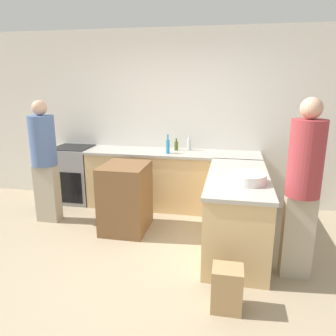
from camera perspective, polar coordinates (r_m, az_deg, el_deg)
name	(u,v)px	position (r m, az deg, el deg)	size (l,w,h in m)	color
ground_plane	(141,270)	(3.63, -4.81, -17.29)	(14.00, 14.00, 0.00)	tan
wall_back	(176,119)	(5.20, 1.42, 8.53)	(8.00, 0.06, 2.70)	white
counter_back	(172,180)	(5.07, 0.73, -2.08)	(2.63, 0.63, 0.89)	#D6B27A
counter_peninsula	(236,212)	(3.95, 11.80, -7.48)	(0.69, 1.66, 0.89)	#D6B27A
range_oven	(75,174)	(5.58, -15.96, -1.02)	(0.62, 0.60, 0.90)	#99999E
island_table	(126,198)	(4.35, -7.39, -5.14)	(0.57, 0.67, 0.89)	brown
mixing_bowl	(247,178)	(3.53, 13.66, -1.73)	(0.39, 0.39, 0.10)	white
olive_oil_bottle	(176,145)	(5.07, 1.45, 3.94)	(0.06, 0.06, 0.18)	#475B1E
dish_soap_bottle	(168,146)	(4.82, -0.03, 3.86)	(0.06, 0.06, 0.28)	#338CBF
vinegar_bottle_clear	(189,144)	(5.07, 3.71, 4.18)	(0.06, 0.06, 0.24)	silver
person_by_range	(44,158)	(4.78, -20.74, 1.70)	(0.34, 0.34, 1.69)	#ADA38E
person_at_peninsula	(303,184)	(3.38, 22.47, -2.55)	(0.32, 0.32, 1.79)	#ADA38E
paper_bag	(227,288)	(3.05, 10.23, -19.95)	(0.26, 0.23, 0.40)	#A88456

